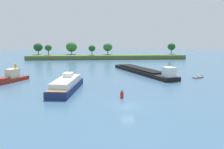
# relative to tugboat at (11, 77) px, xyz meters

# --- Properties ---
(ground_plane) EXTENTS (400.00, 400.00, 0.00)m
(ground_plane) POSITION_rel_tugboat_xyz_m (29.96, -26.53, -1.22)
(ground_plane) COLOR #3D607F
(treeline_island) EXTENTS (90.21, 17.67, 9.71)m
(treeline_island) POSITION_rel_tugboat_xyz_m (28.73, 70.22, 0.86)
(treeline_island) COLOR #4C6038
(treeline_island) RESTS_ON ground
(tugboat) EXTENTS (7.66, 10.67, 4.85)m
(tugboat) POSITION_rel_tugboat_xyz_m (0.00, 0.00, 0.00)
(tugboat) COLOR maroon
(tugboat) RESTS_ON ground
(white_riverboat) EXTENTS (7.12, 17.77, 5.46)m
(white_riverboat) POSITION_rel_tugboat_xyz_m (17.13, -13.02, 0.17)
(white_riverboat) COLOR navy
(white_riverboat) RESTS_ON ground
(small_motorboat) EXTENTS (3.96, 3.34, 0.92)m
(small_motorboat) POSITION_rel_tugboat_xyz_m (56.15, 1.74, -0.98)
(small_motorboat) COLOR slate
(small_motorboat) RESTS_ON ground
(cargo_barge) EXTENTS (16.37, 35.24, 5.80)m
(cargo_barge) POSITION_rel_tugboat_xyz_m (40.88, 11.76, -0.30)
(cargo_barge) COLOR black
(cargo_barge) RESTS_ON ground
(channel_buoy_red) EXTENTS (0.70, 0.70, 1.90)m
(channel_buoy_red) POSITION_rel_tugboat_xyz_m (29.61, -20.24, -0.41)
(channel_buoy_red) COLOR red
(channel_buoy_red) RESTS_ON ground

